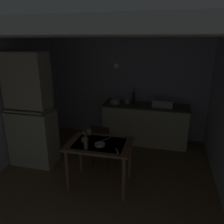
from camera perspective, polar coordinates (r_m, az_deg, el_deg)
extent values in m
plane|color=olive|center=(4.05, -2.51, -16.94)|extent=(5.04, 5.04, 0.00)
cube|color=silver|center=(5.45, 3.72, 5.93)|extent=(3.88, 0.10, 2.35)
cube|color=silver|center=(3.31, -3.11, 19.42)|extent=(3.88, 4.14, 0.10)
cube|color=beige|center=(4.55, -19.52, -6.17)|extent=(0.84, 0.47, 1.06)
cube|color=beige|center=(4.24, -21.09, 7.61)|extent=(0.78, 0.40, 0.98)
cube|color=beige|center=(4.34, -20.47, 0.65)|extent=(0.76, 0.42, 0.02)
cube|color=beige|center=(5.24, 8.47, -3.16)|extent=(1.89, 0.60, 0.88)
cube|color=brown|center=(5.09, 8.70, 1.62)|extent=(1.92, 0.63, 0.03)
sphere|color=#2D2823|center=(4.97, 4.83, -3.68)|extent=(0.02, 0.02, 0.02)
cube|color=white|center=(5.05, 12.82, 2.29)|extent=(0.44, 0.34, 0.15)
cube|color=black|center=(5.03, 12.87, 3.07)|extent=(0.38, 0.28, 0.01)
cylinder|color=#232328|center=(5.13, 5.55, 3.69)|extent=(0.05, 0.05, 0.28)
cylinder|color=#232328|center=(5.04, 5.45, 4.59)|extent=(0.03, 0.12, 0.03)
cylinder|color=black|center=(5.15, 5.72, 5.89)|extent=(0.02, 0.16, 0.12)
cylinder|color=white|center=(5.14, 0.78, 2.74)|extent=(0.22, 0.22, 0.10)
cylinder|color=beige|center=(5.16, 4.00, 2.93)|extent=(0.12, 0.12, 0.13)
cube|color=#98684D|center=(3.57, -3.20, -8.25)|extent=(1.04, 0.74, 0.04)
cube|color=silver|center=(3.57, -3.21, -8.01)|extent=(0.81, 0.58, 0.00)
cylinder|color=#926152|center=(3.66, -11.43, -14.73)|extent=(0.06, 0.06, 0.72)
cylinder|color=#936C4C|center=(3.43, 3.03, -16.85)|extent=(0.06, 0.06, 0.72)
cylinder|color=#9F6E4E|center=(4.13, -8.05, -10.49)|extent=(0.06, 0.06, 0.72)
cylinder|color=#9B6C4D|center=(3.92, 4.58, -11.98)|extent=(0.06, 0.06, 0.72)
cube|color=#3A291A|center=(4.30, -1.90, -8.07)|extent=(0.47, 0.47, 0.03)
cube|color=#3E2A18|center=(4.06, -3.17, -6.34)|extent=(0.38, 0.10, 0.41)
cylinder|color=#3A291A|center=(4.47, 1.13, -10.17)|extent=(0.04, 0.04, 0.41)
cylinder|color=#3A291A|center=(4.61, -2.75, -9.27)|extent=(0.04, 0.04, 0.41)
cylinder|color=#3A291A|center=(4.21, -0.89, -12.14)|extent=(0.04, 0.04, 0.41)
cylinder|color=#3A291A|center=(4.35, -4.96, -11.10)|extent=(0.04, 0.04, 0.41)
cylinder|color=white|center=(3.48, -3.14, -8.34)|extent=(0.17, 0.17, 0.03)
cylinder|color=#9EB2C6|center=(3.64, -6.96, -7.04)|extent=(0.12, 0.12, 0.06)
cylinder|color=tan|center=(3.90, -7.26, -5.20)|extent=(0.06, 0.06, 0.06)
cylinder|color=beige|center=(3.87, -5.89, -5.16)|extent=(0.08, 0.08, 0.09)
cylinder|color=olive|center=(3.36, -6.74, -7.91)|extent=(0.06, 0.06, 0.20)
cylinder|color=olive|center=(3.30, -6.83, -5.80)|extent=(0.03, 0.03, 0.07)
cube|color=silver|center=(3.68, -1.65, -7.05)|extent=(0.13, 0.19, 0.00)
cube|color=beige|center=(3.32, 1.34, -9.98)|extent=(0.08, 0.15, 0.00)
sphere|color=#F9EFCC|center=(3.60, 1.16, 11.76)|extent=(0.08, 0.08, 0.08)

